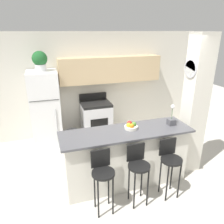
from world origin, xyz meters
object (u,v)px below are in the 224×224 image
bar_stool_mid (138,166)px  potted_plant_on_fridge (40,60)px  bar_stool_right (170,160)px  fruit_bowl (131,126)px  trash_bin (73,138)px  stove_range (96,119)px  refrigerator (45,109)px  orchid_vase (171,119)px  bar_stool_left (103,173)px

bar_stool_mid → potted_plant_on_fridge: (-1.24, 2.39, 1.33)m
bar_stool_right → fruit_bowl: size_ratio=4.32×
trash_bin → bar_stool_mid: bearing=-71.9°
stove_range → trash_bin: stove_range is taller
bar_stool_mid → bar_stool_right: size_ratio=1.00×
stove_range → bar_stool_mid: size_ratio=1.10×
bar_stool_right → refrigerator: bearing=127.0°
stove_range → bar_stool_right: (0.61, -2.42, 0.18)m
stove_range → potted_plant_on_fridge: potted_plant_on_fridge is taller
refrigerator → bar_stool_right: bearing=-53.0°
orchid_vase → fruit_bowl: size_ratio=1.65×
bar_stool_right → trash_bin: bearing=120.4°
trash_bin → stove_range: bearing=23.2°
stove_range → fruit_bowl: bearing=-85.3°
stove_range → trash_bin: bearing=-156.8°
refrigerator → fruit_bowl: 2.28m
orchid_vase → trash_bin: 2.44m
potted_plant_on_fridge → orchid_vase: 2.94m
refrigerator → fruit_bowl: size_ratio=7.78×
potted_plant_on_fridge → orchid_vase: (2.08, -1.89, -0.86)m
stove_range → orchid_vase: 2.22m
bar_stool_left → orchid_vase: orchid_vase is taller
orchid_vase → fruit_bowl: orchid_vase is taller
stove_range → bar_stool_right: 2.50m
stove_range → bar_stool_mid: 2.43m
potted_plant_on_fridge → fruit_bowl: (1.34, -1.83, -0.91)m
orchid_vase → refrigerator: bearing=137.7°
bar_stool_right → orchid_vase: (0.28, 0.49, 0.47)m
refrigerator → trash_bin: size_ratio=4.60×
bar_stool_mid → trash_bin: size_ratio=2.55×
stove_range → refrigerator: bearing=-178.2°
potted_plant_on_fridge → fruit_bowl: size_ratio=1.88×
potted_plant_on_fridge → orchid_vase: size_ratio=1.14×
bar_stool_left → bar_stool_right: 1.11m
bar_stool_mid → potted_plant_on_fridge: size_ratio=2.29×
fruit_bowl → refrigerator: bearing=126.3°
bar_stool_right → bar_stool_left: bearing=180.0°
refrigerator → bar_stool_mid: refrigerator is taller
refrigerator → trash_bin: (0.54, -0.24, -0.68)m
refrigerator → bar_stool_right: refrigerator is taller
bar_stool_right → fruit_bowl: 0.83m
stove_range → potted_plant_on_fridge: (-1.19, -0.04, 1.51)m
refrigerator → orchid_vase: refrigerator is taller
refrigerator → orchid_vase: bearing=-42.3°
fruit_bowl → bar_stool_left: bearing=-139.7°
bar_stool_right → orchid_vase: size_ratio=2.62×
orchid_vase → fruit_bowl: bearing=175.3°
refrigerator → potted_plant_on_fridge: potted_plant_on_fridge is taller
stove_range → potted_plant_on_fridge: size_ratio=2.53×
refrigerator → bar_stool_right: 2.99m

